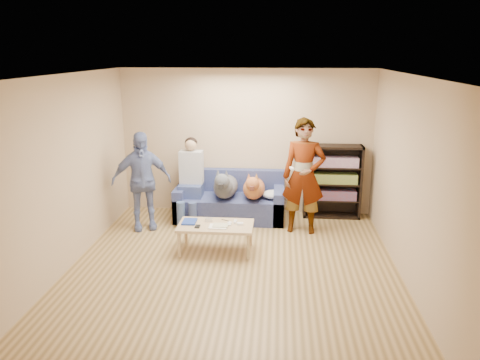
# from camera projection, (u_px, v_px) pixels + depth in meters

# --- Properties ---
(ground) EXTENTS (5.00, 5.00, 0.00)m
(ground) POSITION_uv_depth(u_px,v_px,m) (233.00, 271.00, 6.36)
(ground) COLOR olive
(ground) RESTS_ON ground
(ceiling) EXTENTS (5.00, 5.00, 0.00)m
(ceiling) POSITION_uv_depth(u_px,v_px,m) (232.00, 75.00, 5.66)
(ceiling) COLOR white
(ceiling) RESTS_ON ground
(wall_back) EXTENTS (4.50, 0.00, 4.50)m
(wall_back) POSITION_uv_depth(u_px,v_px,m) (246.00, 142.00, 8.41)
(wall_back) COLOR tan
(wall_back) RESTS_ON ground
(wall_front) EXTENTS (4.50, 0.00, 4.50)m
(wall_front) POSITION_uv_depth(u_px,v_px,m) (199.00, 264.00, 3.61)
(wall_front) COLOR tan
(wall_front) RESTS_ON ground
(wall_left) EXTENTS (0.00, 5.00, 5.00)m
(wall_left) POSITION_uv_depth(u_px,v_px,m) (63.00, 175.00, 6.19)
(wall_left) COLOR tan
(wall_left) RESTS_ON ground
(wall_right) EXTENTS (0.00, 5.00, 5.00)m
(wall_right) POSITION_uv_depth(u_px,v_px,m) (411.00, 183.00, 5.82)
(wall_right) COLOR tan
(wall_right) RESTS_ON ground
(blanket) EXTENTS (0.40, 0.34, 0.14)m
(blanket) POSITION_uv_depth(u_px,v_px,m) (274.00, 194.00, 8.05)
(blanket) COLOR silver
(blanket) RESTS_ON sofa
(person_standing_right) EXTENTS (0.72, 0.51, 1.88)m
(person_standing_right) POSITION_uv_depth(u_px,v_px,m) (304.00, 176.00, 7.51)
(person_standing_right) COLOR gray
(person_standing_right) RESTS_ON ground
(person_standing_left) EXTENTS (1.04, 0.72, 1.64)m
(person_standing_left) POSITION_uv_depth(u_px,v_px,m) (141.00, 181.00, 7.67)
(person_standing_left) COLOR #7D8FC8
(person_standing_left) RESTS_ON ground
(held_controller) EXTENTS (0.07, 0.13, 0.03)m
(held_controller) POSITION_uv_depth(u_px,v_px,m) (292.00, 168.00, 7.29)
(held_controller) COLOR white
(held_controller) RESTS_ON person_standing_right
(notebook_blue) EXTENTS (0.20, 0.26, 0.03)m
(notebook_blue) POSITION_uv_depth(u_px,v_px,m) (189.00, 222.00, 6.95)
(notebook_blue) COLOR #1B3698
(notebook_blue) RESTS_ON coffee_table
(papers) EXTENTS (0.26, 0.20, 0.02)m
(papers) POSITION_uv_depth(u_px,v_px,m) (218.00, 227.00, 6.77)
(papers) COLOR white
(papers) RESTS_ON coffee_table
(magazine) EXTENTS (0.22, 0.17, 0.01)m
(magazine) POSITION_uv_depth(u_px,v_px,m) (220.00, 225.00, 6.79)
(magazine) COLOR beige
(magazine) RESTS_ON coffee_table
(camera_silver) EXTENTS (0.11, 0.06, 0.05)m
(camera_silver) POSITION_uv_depth(u_px,v_px,m) (209.00, 220.00, 6.99)
(camera_silver) COLOR silver
(camera_silver) RESTS_ON coffee_table
(controller_a) EXTENTS (0.04, 0.13, 0.03)m
(controller_a) POSITION_uv_depth(u_px,v_px,m) (235.00, 222.00, 6.94)
(controller_a) COLOR silver
(controller_a) RESTS_ON coffee_table
(controller_b) EXTENTS (0.09, 0.06, 0.03)m
(controller_b) POSITION_uv_depth(u_px,v_px,m) (240.00, 224.00, 6.86)
(controller_b) COLOR white
(controller_b) RESTS_ON coffee_table
(headphone_cup_a) EXTENTS (0.07, 0.07, 0.02)m
(headphone_cup_a) POSITION_uv_depth(u_px,v_px,m) (229.00, 225.00, 6.84)
(headphone_cup_a) COLOR white
(headphone_cup_a) RESTS_ON coffee_table
(headphone_cup_b) EXTENTS (0.07, 0.07, 0.02)m
(headphone_cup_b) POSITION_uv_depth(u_px,v_px,m) (230.00, 223.00, 6.91)
(headphone_cup_b) COLOR white
(headphone_cup_b) RESTS_ON coffee_table
(pen_orange) EXTENTS (0.13, 0.06, 0.01)m
(pen_orange) POSITION_uv_depth(u_px,v_px,m) (213.00, 228.00, 6.72)
(pen_orange) COLOR orange
(pen_orange) RESTS_ON coffee_table
(pen_black) EXTENTS (0.13, 0.08, 0.01)m
(pen_black) POSITION_uv_depth(u_px,v_px,m) (225.00, 220.00, 7.04)
(pen_black) COLOR black
(pen_black) RESTS_ON coffee_table
(wallet) EXTENTS (0.07, 0.12, 0.02)m
(wallet) POSITION_uv_depth(u_px,v_px,m) (197.00, 226.00, 6.78)
(wallet) COLOR black
(wallet) RESTS_ON coffee_table
(sofa) EXTENTS (1.90, 0.85, 0.82)m
(sofa) POSITION_uv_depth(u_px,v_px,m) (230.00, 202.00, 8.31)
(sofa) COLOR #515B93
(sofa) RESTS_ON ground
(person_seated) EXTENTS (0.40, 0.73, 1.47)m
(person_seated) POSITION_uv_depth(u_px,v_px,m) (191.00, 177.00, 8.12)
(person_seated) COLOR #3A4781
(person_seated) RESTS_ON sofa
(dog_gray) EXTENTS (0.42, 1.25, 0.60)m
(dog_gray) POSITION_uv_depth(u_px,v_px,m) (225.00, 186.00, 8.05)
(dog_gray) COLOR #52535D
(dog_gray) RESTS_ON sofa
(dog_tan) EXTENTS (0.38, 1.15, 0.55)m
(dog_tan) POSITION_uv_depth(u_px,v_px,m) (254.00, 188.00, 8.00)
(dog_tan) COLOR #B25F36
(dog_tan) RESTS_ON sofa
(coffee_table) EXTENTS (1.10, 0.60, 0.42)m
(coffee_table) POSITION_uv_depth(u_px,v_px,m) (216.00, 227.00, 6.89)
(coffee_table) COLOR tan
(coffee_table) RESTS_ON ground
(bookshelf) EXTENTS (1.00, 0.34, 1.30)m
(bookshelf) POSITION_uv_depth(u_px,v_px,m) (332.00, 180.00, 8.28)
(bookshelf) COLOR black
(bookshelf) RESTS_ON ground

